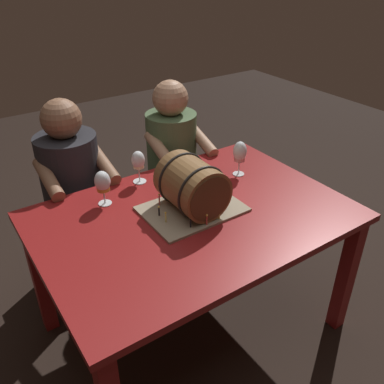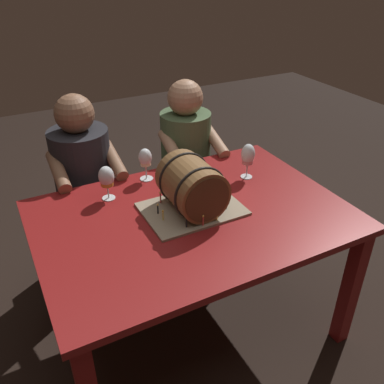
% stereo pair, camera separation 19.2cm
% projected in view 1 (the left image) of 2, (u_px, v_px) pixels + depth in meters
% --- Properties ---
extents(ground_plane, '(8.00, 8.00, 0.00)m').
position_uv_depth(ground_plane, '(193.00, 324.00, 2.33)').
color(ground_plane, black).
extents(dining_table, '(1.45, 1.01, 0.75)m').
position_uv_depth(dining_table, '(194.00, 230.00, 2.00)').
color(dining_table, maroon).
rests_on(dining_table, ground).
extents(barrel_cake, '(0.46, 0.33, 0.27)m').
position_uv_depth(barrel_cake, '(192.00, 188.00, 1.91)').
color(barrel_cake, gray).
rests_on(barrel_cake, dining_table).
extents(wine_glass_amber, '(0.08, 0.08, 0.18)m').
position_uv_depth(wine_glass_amber, '(103.00, 183.00, 1.96)').
color(wine_glass_amber, white).
rests_on(wine_glass_amber, dining_table).
extents(wine_glass_white, '(0.07, 0.07, 0.18)m').
position_uv_depth(wine_glass_white, '(138.00, 162.00, 2.15)').
color(wine_glass_white, white).
rests_on(wine_glass_white, dining_table).
extents(wine_glass_rose, '(0.07, 0.07, 0.19)m').
position_uv_depth(wine_glass_rose, '(240.00, 153.00, 2.21)').
color(wine_glass_rose, white).
rests_on(wine_glass_rose, dining_table).
extents(person_seated_left, '(0.38, 0.46, 1.17)m').
position_uv_depth(person_seated_left, '(76.00, 203.00, 2.41)').
color(person_seated_left, black).
rests_on(person_seated_left, ground).
extents(person_seated_right, '(0.39, 0.48, 1.16)m').
position_uv_depth(person_seated_right, '(173.00, 175.00, 2.74)').
color(person_seated_right, '#2A3A24').
rests_on(person_seated_right, ground).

